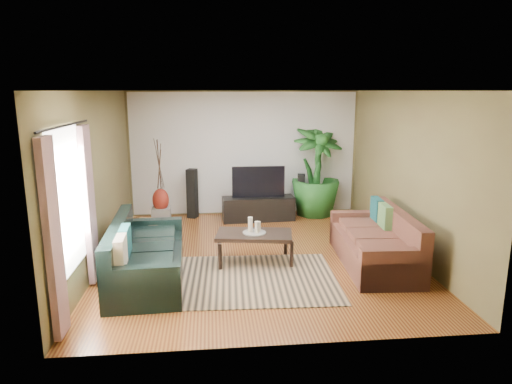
{
  "coord_description": "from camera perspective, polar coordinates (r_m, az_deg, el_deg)",
  "views": [
    {
      "loc": [
        -0.74,
        -7.17,
        2.7
      ],
      "look_at": [
        0.0,
        0.2,
        1.05
      ],
      "focal_mm": 32.0,
      "sensor_mm": 36.0,
      "label": 1
    }
  ],
  "objects": [
    {
      "name": "potted_plant",
      "position": [
        10.04,
        7.47,
        2.54
      ],
      "size": [
        1.35,
        1.35,
        1.94
      ],
      "primitive_type": "imported",
      "rotation": [
        0.0,
        0.0,
        0.29
      ],
      "color": "#1C541D",
      "rests_on": "floor"
    },
    {
      "name": "floor",
      "position": [
        7.7,
        0.15,
        -7.98
      ],
      "size": [
        5.5,
        5.5,
        0.0
      ],
      "primitive_type": "plane",
      "color": "brown",
      "rests_on": "ground"
    },
    {
      "name": "television",
      "position": [
        9.57,
        0.3,
        1.3
      ],
      "size": [
        1.11,
        0.06,
        0.65
      ],
      "primitive_type": "cube",
      "color": "black",
      "rests_on": "tv_stand"
    },
    {
      "name": "sofa_left",
      "position": [
        6.87,
        -13.43,
        -7.13
      ],
      "size": [
        1.1,
        2.34,
        0.85
      ],
      "primitive_type": "cube",
      "rotation": [
        0.0,
        0.0,
        1.62
      ],
      "color": "black",
      "rests_on": "floor"
    },
    {
      "name": "backwall_panel",
      "position": [
        10.03,
        -1.46,
        4.83
      ],
      "size": [
        4.9,
        0.0,
        4.9
      ],
      "primitive_type": "plane",
      "rotation": [
        1.57,
        0.0,
        0.0
      ],
      "color": "white",
      "rests_on": "ground"
    },
    {
      "name": "wall_right",
      "position": [
        7.98,
        18.32,
        2.18
      ],
      "size": [
        0.0,
        5.5,
        5.5
      ],
      "primitive_type": "plane",
      "rotation": [
        1.57,
        0.0,
        -1.57
      ],
      "color": "brown",
      "rests_on": "ground"
    },
    {
      "name": "pedestal",
      "position": [
        9.55,
        -11.73,
        -3.0
      ],
      "size": [
        0.36,
        0.36,
        0.36
      ],
      "primitive_type": "cube",
      "rotation": [
        0.0,
        0.0,
        0.0
      ],
      "color": "gray",
      "rests_on": "floor"
    },
    {
      "name": "curtain_far",
      "position": [
        6.72,
        -20.13,
        -1.56
      ],
      "size": [
        0.08,
        0.35,
        2.2
      ],
      "primitive_type": "cube",
      "color": "gray",
      "rests_on": "ground"
    },
    {
      "name": "candle_mid",
      "position": [
        7.21,
        0.13,
        -4.41
      ],
      "size": [
        0.08,
        0.08,
        0.18
      ],
      "primitive_type": "cylinder",
      "color": "beige",
      "rests_on": "candle_tray"
    },
    {
      "name": "speaker_left",
      "position": [
        9.92,
        -7.97,
        -0.18
      ],
      "size": [
        0.25,
        0.27,
        1.06
      ],
      "primitive_type": "cube",
      "rotation": [
        0.0,
        0.0,
        -0.34
      ],
      "color": "black",
      "rests_on": "floor"
    },
    {
      "name": "wall_front",
      "position": [
        4.68,
        3.64,
        -4.25
      ],
      "size": [
        5.0,
        0.0,
        5.0
      ],
      "primitive_type": "plane",
      "rotation": [
        -1.57,
        0.0,
        0.0
      ],
      "color": "brown",
      "rests_on": "ground"
    },
    {
      "name": "candle_short",
      "position": [
        7.31,
        0.28,
        -4.3
      ],
      "size": [
        0.08,
        0.08,
        0.15
      ],
      "primitive_type": "cylinder",
      "color": "#F1EACB",
      "rests_on": "candle_tray"
    },
    {
      "name": "coffee_table",
      "position": [
        7.35,
        -0.22,
        -6.96
      ],
      "size": [
        1.28,
        0.82,
        0.49
      ],
      "primitive_type": "cube",
      "rotation": [
        0.0,
        0.0,
        -0.15
      ],
      "color": "black",
      "rests_on": "floor"
    },
    {
      "name": "plant_pot",
      "position": [
        10.22,
        7.34,
        -2.05
      ],
      "size": [
        0.36,
        0.36,
        0.28
      ],
      "primitive_type": "cylinder",
      "color": "black",
      "rests_on": "floor"
    },
    {
      "name": "tv_stand",
      "position": [
        9.68,
        0.31,
        -2.09
      ],
      "size": [
        1.54,
        0.54,
        0.5
      ],
      "primitive_type": "cube",
      "rotation": [
        0.0,
        0.0,
        0.06
      ],
      "color": "black",
      "rests_on": "floor"
    },
    {
      "name": "window_pane",
      "position": [
        5.98,
        -22.5,
        -0.99
      ],
      "size": [
        0.0,
        1.8,
        1.8
      ],
      "primitive_type": "plane",
      "rotation": [
        1.57,
        0.0,
        1.57
      ],
      "color": "white",
      "rests_on": "ground"
    },
    {
      "name": "candle_tray",
      "position": [
        7.27,
        -0.22,
        -5.09
      ],
      "size": [
        0.37,
        0.37,
        0.02
      ],
      "primitive_type": "cylinder",
      "color": "gray",
      "rests_on": "coffee_table"
    },
    {
      "name": "area_rug",
      "position": [
        6.79,
        -1.46,
        -10.81
      ],
      "size": [
        2.76,
        2.0,
        0.01
      ],
      "primitive_type": "cube",
      "rotation": [
        0.0,
        0.0,
        -0.04
      ],
      "color": "tan",
      "rests_on": "floor"
    },
    {
      "name": "sofa_right",
      "position": [
        7.46,
        14.54,
        -5.62
      ],
      "size": [
        1.1,
        2.2,
        0.85
      ],
      "primitive_type": "cube",
      "rotation": [
        0.0,
        0.0,
        -1.63
      ],
      "color": "#552E23",
      "rests_on": "floor"
    },
    {
      "name": "wall_back",
      "position": [
        10.04,
        -1.47,
        4.83
      ],
      "size": [
        5.0,
        0.0,
        5.0
      ],
      "primitive_type": "plane",
      "rotation": [
        1.57,
        0.0,
        0.0
      ],
      "color": "brown",
      "rests_on": "ground"
    },
    {
      "name": "ceiling",
      "position": [
        7.21,
        0.16,
        12.56
      ],
      "size": [
        5.5,
        5.5,
        0.0
      ],
      "primitive_type": "plane",
      "rotation": [
        3.14,
        0.0,
        0.0
      ],
      "color": "white",
      "rests_on": "ground"
    },
    {
      "name": "speaker_right",
      "position": [
        10.12,
        5.64,
        -0.31
      ],
      "size": [
        0.2,
        0.21,
        0.91
      ],
      "primitive_type": "cube",
      "rotation": [
        0.0,
        0.0,
        -0.19
      ],
      "color": "black",
      "rests_on": "floor"
    },
    {
      "name": "candle_tall",
      "position": [
        7.26,
        -0.71,
        -4.07
      ],
      "size": [
        0.08,
        0.08,
        0.24
      ],
      "primitive_type": "cylinder",
      "color": "white",
      "rests_on": "candle_tray"
    },
    {
      "name": "vase",
      "position": [
        9.46,
        -11.83,
        -0.97
      ],
      "size": [
        0.33,
        0.33,
        0.47
      ],
      "primitive_type": "ellipsoid",
      "color": "maroon",
      "rests_on": "pedestal"
    },
    {
      "name": "side_table",
      "position": [
        8.1,
        -13.18,
        -5.33
      ],
      "size": [
        0.6,
        0.6,
        0.52
      ],
      "primitive_type": "cube",
      "rotation": [
        0.0,
        0.0,
        -0.28
      ],
      "color": "brown",
      "rests_on": "floor"
    },
    {
      "name": "curtain_near",
      "position": [
        5.34,
        -24.01,
        -5.47
      ],
      "size": [
        0.08,
        0.35,
        2.2
      ],
      "primitive_type": "cube",
      "color": "gray",
      "rests_on": "ground"
    },
    {
      "name": "curtain_rod",
      "position": [
        5.83,
        -22.77,
        7.65
      ],
      "size": [
        0.03,
        1.9,
        0.03
      ],
      "primitive_type": "cylinder",
      "rotation": [
        1.57,
        0.0,
        0.0
      ],
      "color": "black",
      "rests_on": "ground"
    },
    {
      "name": "wall_left",
      "position": [
        7.5,
        -19.21,
        1.49
      ],
      "size": [
        0.0,
        5.5,
        5.5
      ],
      "primitive_type": "plane",
      "rotation": [
        1.57,
        0.0,
        1.57
      ],
      "color": "brown",
      "rests_on": "ground"
    }
  ]
}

